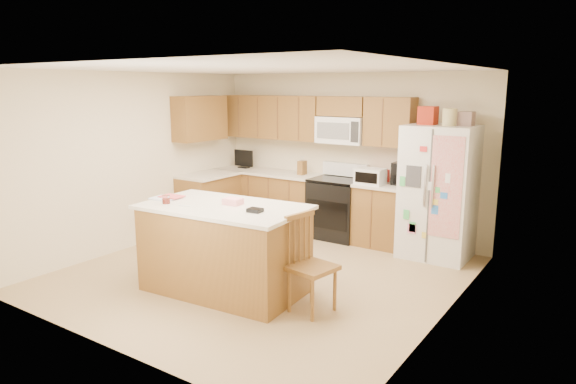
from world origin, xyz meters
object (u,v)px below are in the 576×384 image
Objects in this scene: windsor_chair_back at (266,240)px; island at (225,248)px; windsor_chair_right at (310,266)px; stove at (337,207)px; windsor_chair_left at (170,239)px; refrigerator at (438,191)px.

island is at bearing -92.15° from windsor_chair_back.
windsor_chair_right reaches higher than windsor_chair_back.
island is at bearing -176.00° from windsor_chair_right.
windsor_chair_right is (1.06, -0.67, 0.07)m from windsor_chair_back.
island is 2.18× the size of windsor_chair_back.
stove is 2.72m from windsor_chair_right.
stove is 1.84m from windsor_chair_back.
windsor_chair_left is 0.86× the size of windsor_chair_right.
windsor_chair_right is at bearing -0.36° from windsor_chair_left.
stove is 1.29× the size of windsor_chair_back.
windsor_chair_right is at bearing -101.99° from refrigerator.
island is 1.09m from windsor_chair_right.
windsor_chair_left is at bearing -146.91° from windsor_chair_back.
refrigerator reaches higher than windsor_chair_right.
island is at bearing -5.19° from windsor_chair_left.
windsor_chair_left is at bearing -112.23° from stove.
refrigerator is at bearing 48.35° from windsor_chair_back.
stove reaches higher than windsor_chair_back.
island is (-0.04, -2.59, 0.03)m from stove.
windsor_chair_left is 2.07m from windsor_chair_right.
refrigerator is 2.34× the size of windsor_chair_back.
stove is 0.55× the size of refrigerator.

